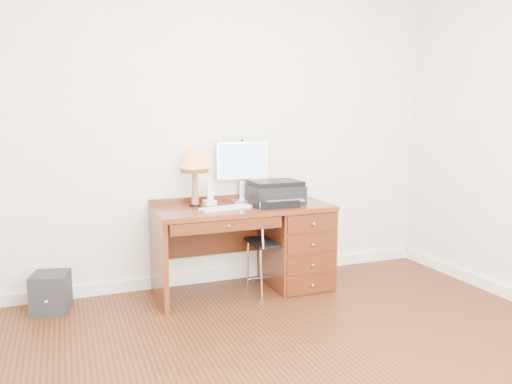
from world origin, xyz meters
name	(u,v)px	position (x,y,z in m)	size (l,w,h in m)	color
ground	(320,363)	(0.00, 0.00, 0.00)	(4.00, 4.00, 0.00)	#391B0D
room_shell	(279,317)	(0.00, 0.63, 0.05)	(4.00, 4.00, 4.00)	white
desk	(277,241)	(0.32, 1.40, 0.41)	(1.50, 0.67, 0.75)	#632A14
monitor	(242,164)	(0.08, 1.64, 1.09)	(0.46, 0.17, 0.53)	silver
keyboard	(226,208)	(-0.18, 1.33, 0.76)	(0.44, 0.13, 0.02)	white
mouse_pad	(264,205)	(0.16, 1.31, 0.76)	(0.23, 0.23, 0.05)	black
printer	(276,192)	(0.32, 1.44, 0.85)	(0.44, 0.34, 0.20)	black
leg_lamp	(194,164)	(-0.38, 1.54, 1.11)	(0.24, 0.24, 0.49)	black
phone	(210,198)	(-0.25, 1.56, 0.81)	(0.11, 0.11, 0.20)	white
pen_cup	(267,197)	(0.26, 1.51, 0.80)	(0.08, 0.08, 0.10)	black
chair	(275,236)	(0.24, 1.28, 0.49)	(0.38, 0.39, 0.81)	black
equipment_box	(51,292)	(-1.56, 1.49, 0.15)	(0.26, 0.26, 0.31)	black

